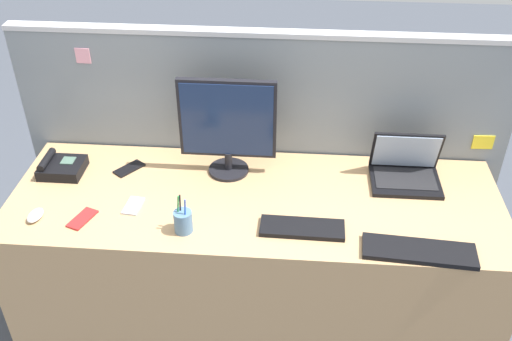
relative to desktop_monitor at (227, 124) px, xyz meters
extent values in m
plane|color=#424751|center=(0.15, -0.22, -0.99)|extent=(10.00, 10.00, 0.00)
cube|color=tan|center=(0.15, -0.22, -0.62)|extent=(2.27, 0.79, 0.73)
cube|color=gray|center=(0.15, 0.22, -0.32)|extent=(2.44, 0.06, 1.34)
cube|color=#B7BAC1|center=(0.15, 0.22, 0.36)|extent=(2.44, 0.07, 0.02)
cube|color=yellow|center=(1.24, 0.18, -0.15)|extent=(0.10, 0.01, 0.07)
cube|color=pink|center=(-0.71, 0.18, 0.24)|extent=(0.07, 0.01, 0.08)
cylinder|color=black|center=(0.00, -0.01, -0.25)|extent=(0.19, 0.19, 0.02)
cylinder|color=black|center=(0.00, -0.01, -0.20)|extent=(0.04, 0.04, 0.09)
cube|color=black|center=(0.00, 0.00, 0.03)|extent=(0.46, 0.03, 0.40)
cube|color=#19284C|center=(0.00, -0.01, 0.03)|extent=(0.43, 0.01, 0.37)
cube|color=black|center=(0.85, -0.04, -0.25)|extent=(0.33, 0.25, 0.02)
cube|color=black|center=(0.85, -0.03, -0.24)|extent=(0.29, 0.18, 0.00)
cube|color=black|center=(0.85, 0.05, -0.13)|extent=(0.33, 0.07, 0.22)
cube|color=#9EB2D1|center=(0.85, 0.04, -0.14)|extent=(0.30, 0.06, 0.20)
cube|color=black|center=(-0.80, -0.08, -0.23)|extent=(0.20, 0.18, 0.05)
cube|color=#4C6B5B|center=(-0.78, -0.06, -0.21)|extent=(0.06, 0.06, 0.01)
cylinder|color=black|center=(-0.87, -0.08, -0.19)|extent=(0.04, 0.16, 0.04)
cube|color=black|center=(0.36, -0.42, -0.25)|extent=(0.36, 0.13, 0.02)
cube|color=black|center=(0.84, -0.53, -0.25)|extent=(0.47, 0.18, 0.02)
ellipsoid|color=silver|center=(-0.80, -0.44, -0.24)|extent=(0.07, 0.11, 0.03)
cylinder|color=#4C7093|center=(-0.14, -0.47, -0.21)|extent=(0.08, 0.08, 0.10)
cylinder|color=blue|center=(-0.12, -0.48, -0.15)|extent=(0.01, 0.01, 0.13)
cylinder|color=#238438|center=(-0.16, -0.46, -0.15)|extent=(0.02, 0.01, 0.14)
cylinder|color=black|center=(-0.15, -0.45, -0.15)|extent=(0.01, 0.02, 0.13)
cube|color=black|center=(-0.49, -0.03, -0.26)|extent=(0.15, 0.16, 0.01)
cube|color=#B7BAC1|center=(-0.40, -0.32, -0.26)|extent=(0.08, 0.13, 0.01)
cube|color=#B22323|center=(-0.60, -0.43, -0.26)|extent=(0.11, 0.16, 0.01)
camera|label=1|loc=(0.32, -2.33, 1.37)|focal=40.82mm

